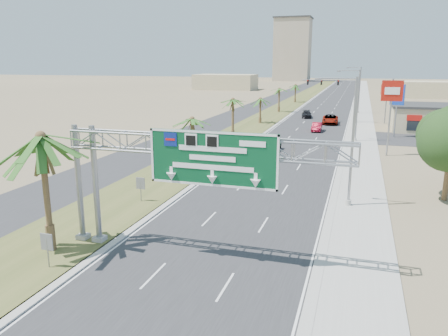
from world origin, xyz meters
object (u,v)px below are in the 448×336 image
at_px(palm_near, 41,137).
at_px(signal_mast, 346,96).
at_px(pole_sign_red_far, 387,92).
at_px(car_far, 307,114).
at_px(sign_gantry, 188,155).
at_px(pole_sign_blue, 397,97).
at_px(pole_sign_red_near, 392,95).
at_px(car_right_lane, 330,119).
at_px(car_mid_lane, 317,127).
at_px(car_left_lane, 271,145).

relative_size(palm_near, signal_mast, 0.81).
distance_m(palm_near, signal_mast, 65.60).
xyz_separation_m(palm_near, pole_sign_red_far, (21.54, 65.07, -1.24)).
relative_size(signal_mast, car_far, 2.17).
bearing_deg(sign_gantry, pole_sign_blue, 73.46).
xyz_separation_m(palm_near, pole_sign_red_near, (20.51, 35.04, 0.27)).
height_order(palm_near, car_far, palm_near).
bearing_deg(signal_mast, car_right_lane, -129.48).
height_order(car_mid_lane, pole_sign_red_far, pole_sign_red_far).
bearing_deg(pole_sign_blue, sign_gantry, -106.54).
bearing_deg(signal_mast, pole_sign_red_near, -78.02).
bearing_deg(pole_sign_red_far, pole_sign_red_near, -91.96).
bearing_deg(car_far, sign_gantry, -96.79).
xyz_separation_m(car_mid_lane, car_far, (-3.72, 17.27, -0.02)).
height_order(car_far, pole_sign_red_far, pole_sign_red_far).
relative_size(car_left_lane, car_right_lane, 0.78).
xyz_separation_m(palm_near, car_left_lane, (6.68, 33.51, -6.14)).
bearing_deg(car_far, pole_sign_red_far, -22.73).
bearing_deg(palm_near, car_mid_lane, 78.45).
bearing_deg(car_right_lane, palm_near, -104.28).
xyz_separation_m(pole_sign_blue, pole_sign_red_far, (-0.66, 15.80, -0.30)).
relative_size(car_mid_lane, pole_sign_red_far, 0.59).
bearing_deg(pole_sign_blue, signal_mast, 118.03).
distance_m(sign_gantry, car_right_lane, 59.57).
bearing_deg(car_right_lane, sign_gantry, -96.91).
relative_size(sign_gantry, pole_sign_red_far, 2.30).
xyz_separation_m(sign_gantry, pole_sign_red_far, (13.40, 63.14, -0.37)).
bearing_deg(sign_gantry, pole_sign_red_far, 78.02).
bearing_deg(car_far, signal_mast, -41.42).
distance_m(sign_gantry, car_mid_lane, 50.11).
height_order(sign_gantry, car_right_lane, sign_gantry).
bearing_deg(car_left_lane, pole_sign_red_near, 9.47).
xyz_separation_m(car_mid_lane, pole_sign_red_far, (10.97, 13.38, 4.98)).
bearing_deg(car_far, palm_near, -103.56).
distance_m(signal_mast, car_far, 9.94).
distance_m(signal_mast, car_right_lane, 5.45).
relative_size(pole_sign_red_near, pole_sign_blue, 1.14).
height_order(car_left_lane, pole_sign_red_near, pole_sign_red_near).
relative_size(sign_gantry, car_right_lane, 2.82).
bearing_deg(pole_sign_red_near, pole_sign_blue, 83.24).
bearing_deg(car_mid_lane, signal_mast, 72.00).
bearing_deg(car_left_lane, car_right_lane, 82.17).
distance_m(car_left_lane, car_mid_lane, 18.59).
xyz_separation_m(sign_gantry, signal_mast, (6.23, 62.05, -1.21)).
bearing_deg(pole_sign_blue, car_mid_lane, 168.25).
height_order(sign_gantry, pole_sign_red_far, sign_gantry).
bearing_deg(palm_near, car_left_lane, 78.72).
bearing_deg(car_right_lane, pole_sign_red_near, -75.14).
distance_m(car_mid_lane, car_far, 17.67).
relative_size(car_left_lane, pole_sign_blue, 0.58).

